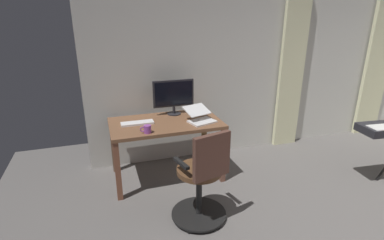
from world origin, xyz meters
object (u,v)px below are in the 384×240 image
object	(u,v)px
desk	(166,129)
computer_keyboard	(137,123)
computer_monitor	(174,95)
laptop	(200,117)
mug_tea	(147,129)
office_chair	(202,180)

from	to	relation	value
desk	computer_keyboard	bearing A→B (deg)	-4.23
computer_monitor	laptop	size ratio (longest dim) A/B	1.31
laptop	computer_keyboard	bearing A→B (deg)	-27.65
computer_monitor	mug_tea	xyz separation A→B (m)	(0.44, 0.54, -0.21)
office_chair	mug_tea	distance (m)	0.85
office_chair	computer_monitor	xyz separation A→B (m)	(-0.04, -1.22, 0.53)
office_chair	computer_keyboard	bearing A→B (deg)	101.38
computer_monitor	laptop	xyz separation A→B (m)	(-0.23, 0.37, -0.20)
computer_keyboard	mug_tea	bearing A→B (deg)	101.57
laptop	computer_monitor	bearing A→B (deg)	-75.26
laptop	office_chair	bearing A→B (deg)	55.49
computer_monitor	computer_keyboard	xyz separation A→B (m)	(0.51, 0.23, -0.24)
office_chair	computer_keyboard	distance (m)	1.13
desk	laptop	bearing A→B (deg)	163.59
mug_tea	computer_keyboard	bearing A→B (deg)	-78.43
computer_monitor	mug_tea	bearing A→B (deg)	50.81
desk	computer_keyboard	xyz separation A→B (m)	(0.34, -0.02, 0.11)
desk	office_chair	world-z (taller)	office_chair
computer_monitor	laptop	distance (m)	0.48
desk	mug_tea	world-z (taller)	mug_tea
office_chair	computer_keyboard	size ratio (longest dim) A/B	2.59
office_chair	laptop	distance (m)	0.94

